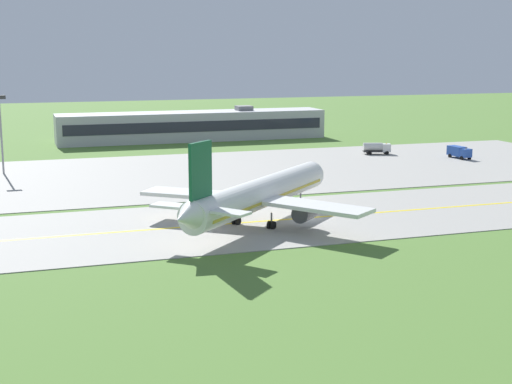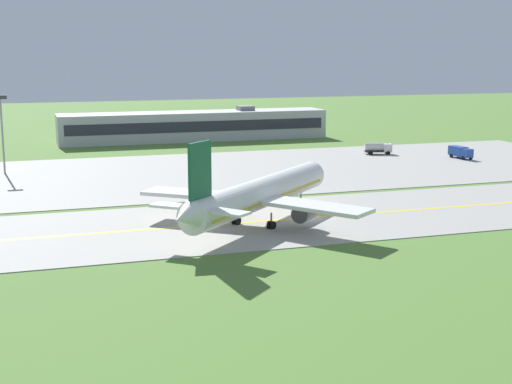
# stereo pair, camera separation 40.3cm
# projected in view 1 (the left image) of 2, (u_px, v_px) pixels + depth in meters

# --- Properties ---
(ground_plane) EXTENTS (500.00, 500.00, 0.00)m
(ground_plane) POSITION_uv_depth(u_px,v_px,m) (310.00, 218.00, 101.72)
(ground_plane) COLOR #517A33
(taxiway_strip) EXTENTS (240.00, 28.00, 0.10)m
(taxiway_strip) POSITION_uv_depth(u_px,v_px,m) (310.00, 218.00, 101.71)
(taxiway_strip) COLOR #9E9B93
(taxiway_strip) RESTS_ON ground
(apron_pad) EXTENTS (140.00, 52.00, 0.10)m
(apron_pad) POSITION_uv_depth(u_px,v_px,m) (276.00, 169.00, 143.95)
(apron_pad) COLOR #9E9B93
(apron_pad) RESTS_ON ground
(taxiway_centreline) EXTENTS (220.00, 0.60, 0.01)m
(taxiway_centreline) POSITION_uv_depth(u_px,v_px,m) (310.00, 218.00, 101.70)
(taxiway_centreline) COLOR yellow
(taxiway_centreline) RESTS_ON taxiway_strip
(airplane_lead) EXTENTS (31.49, 30.97, 12.70)m
(airplane_lead) POSITION_uv_depth(u_px,v_px,m) (259.00, 194.00, 97.19)
(airplane_lead) COLOR white
(airplane_lead) RESTS_ON ground
(service_truck_baggage) EXTENTS (2.77, 6.16, 2.60)m
(service_truck_baggage) POSITION_uv_depth(u_px,v_px,m) (459.00, 152.00, 157.45)
(service_truck_baggage) COLOR #264CA5
(service_truck_baggage) RESTS_ON ground
(service_truck_fuel) EXTENTS (6.34, 3.73, 2.65)m
(service_truck_fuel) POSITION_uv_depth(u_px,v_px,m) (377.00, 148.00, 163.86)
(service_truck_fuel) COLOR silver
(service_truck_fuel) RESTS_ON ground
(terminal_building) EXTENTS (68.92, 10.89, 8.54)m
(terminal_building) POSITION_uv_depth(u_px,v_px,m) (193.00, 126.00, 189.73)
(terminal_building) COLOR #B2B2B7
(terminal_building) RESTS_ON ground
(apron_light_mast) EXTENTS (2.40, 0.50, 14.70)m
(apron_light_mast) POSITION_uv_depth(u_px,v_px,m) (1.00, 124.00, 136.45)
(apron_light_mast) COLOR gray
(apron_light_mast) RESTS_ON ground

